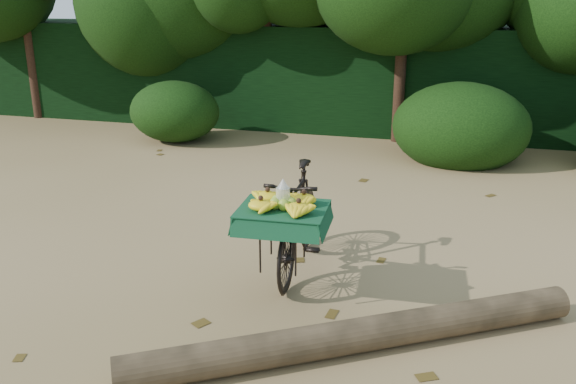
# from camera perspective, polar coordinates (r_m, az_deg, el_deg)

# --- Properties ---
(ground) EXTENTS (80.00, 80.00, 0.00)m
(ground) POSITION_cam_1_polar(r_m,az_deg,el_deg) (5.42, -1.40, -7.63)
(ground) COLOR tan
(ground) RESTS_ON ground
(vendor_bicycle) EXTENTS (0.71, 1.69, 0.94)m
(vendor_bicycle) POSITION_cam_1_polar(r_m,az_deg,el_deg) (5.31, 0.89, -2.53)
(vendor_bicycle) COLOR black
(vendor_bicycle) RESTS_ON ground
(fallen_log) EXTENTS (2.90, 1.97, 0.24)m
(fallen_log) POSITION_cam_1_polar(r_m,az_deg,el_deg) (4.33, 6.71, -13.15)
(fallen_log) COLOR brown
(fallen_log) RESTS_ON ground
(hedge_backdrop) EXTENTS (26.00, 1.80, 1.80)m
(hedge_backdrop) POSITION_cam_1_polar(r_m,az_deg,el_deg) (11.14, 8.30, 10.54)
(hedge_backdrop) COLOR black
(hedge_backdrop) RESTS_ON ground
(tree_row) EXTENTS (14.50, 2.00, 4.00)m
(tree_row) POSITION_cam_1_polar(r_m,az_deg,el_deg) (10.37, 4.25, 16.22)
(tree_row) COLOR black
(tree_row) RESTS_ON ground
(bush_clumps) EXTENTS (8.80, 1.70, 0.90)m
(bush_clumps) POSITION_cam_1_polar(r_m,az_deg,el_deg) (9.20, 9.55, 6.02)
(bush_clumps) COLOR black
(bush_clumps) RESTS_ON ground
(leaf_litter) EXTENTS (7.00, 7.30, 0.01)m
(leaf_litter) POSITION_cam_1_polar(r_m,az_deg,el_deg) (5.98, 0.44, -4.97)
(leaf_litter) COLOR #4C3A14
(leaf_litter) RESTS_ON ground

